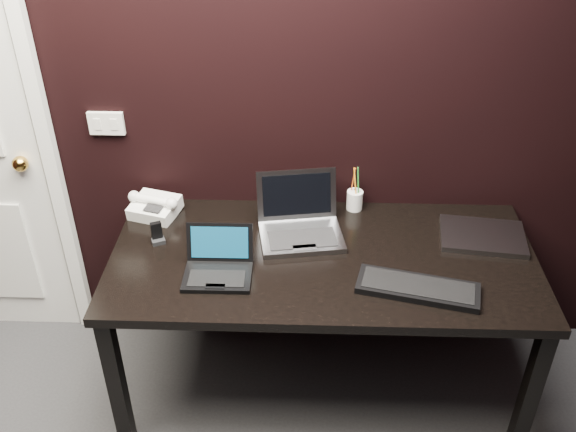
{
  "coord_description": "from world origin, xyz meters",
  "views": [
    {
      "loc": [
        0.23,
        -0.64,
        2.3
      ],
      "look_at": [
        0.16,
        1.35,
        0.96
      ],
      "focal_mm": 40.0,
      "sensor_mm": 36.0,
      "label": 1
    }
  ],
  "objects_px": {
    "closed_laptop": "(483,236)",
    "mobile_phone": "(157,235)",
    "netbook": "(218,267)",
    "desk": "(323,271)",
    "desk_phone": "(155,206)",
    "pen_cup": "(355,199)",
    "silver_laptop": "(300,225)",
    "ext_keyboard": "(418,288)"
  },
  "relations": [
    {
      "from": "silver_laptop",
      "to": "mobile_phone",
      "type": "relative_size",
      "value": 4.15
    },
    {
      "from": "netbook",
      "to": "silver_laptop",
      "type": "height_order",
      "value": "silver_laptop"
    },
    {
      "from": "closed_laptop",
      "to": "pen_cup",
      "type": "relative_size",
      "value": 1.78
    },
    {
      "from": "netbook",
      "to": "mobile_phone",
      "type": "relative_size",
      "value": 2.83
    },
    {
      "from": "desk",
      "to": "mobile_phone",
      "type": "relative_size",
      "value": 18.58
    },
    {
      "from": "pen_cup",
      "to": "silver_laptop",
      "type": "bearing_deg",
      "value": -139.51
    },
    {
      "from": "silver_laptop",
      "to": "desk_phone",
      "type": "bearing_deg",
      "value": 168.95
    },
    {
      "from": "closed_laptop",
      "to": "desk_phone",
      "type": "relative_size",
      "value": 1.55
    },
    {
      "from": "desk",
      "to": "closed_laptop",
      "type": "relative_size",
      "value": 4.6
    },
    {
      "from": "ext_keyboard",
      "to": "desk",
      "type": "bearing_deg",
      "value": 149.68
    },
    {
      "from": "ext_keyboard",
      "to": "mobile_phone",
      "type": "distance_m",
      "value": 1.06
    },
    {
      "from": "silver_laptop",
      "to": "desk_phone",
      "type": "height_order",
      "value": "silver_laptop"
    },
    {
      "from": "netbook",
      "to": "mobile_phone",
      "type": "xyz_separation_m",
      "value": [
        -0.28,
        0.2,
        0.0
      ]
    },
    {
      "from": "silver_laptop",
      "to": "closed_laptop",
      "type": "distance_m",
      "value": 0.76
    },
    {
      "from": "desk",
      "to": "desk_phone",
      "type": "relative_size",
      "value": 7.13
    },
    {
      "from": "closed_laptop",
      "to": "mobile_phone",
      "type": "xyz_separation_m",
      "value": [
        -1.34,
        -0.07,
        0.02
      ]
    },
    {
      "from": "desk_phone",
      "to": "mobile_phone",
      "type": "bearing_deg",
      "value": -75.52
    },
    {
      "from": "desk",
      "to": "ext_keyboard",
      "type": "xyz_separation_m",
      "value": [
        0.35,
        -0.2,
        0.09
      ]
    },
    {
      "from": "silver_laptop",
      "to": "ext_keyboard",
      "type": "bearing_deg",
      "value": -38.39
    },
    {
      "from": "netbook",
      "to": "desk_phone",
      "type": "distance_m",
      "value": 0.52
    },
    {
      "from": "ext_keyboard",
      "to": "desk_phone",
      "type": "distance_m",
      "value": 1.18
    },
    {
      "from": "ext_keyboard",
      "to": "mobile_phone",
      "type": "bearing_deg",
      "value": 165.06
    },
    {
      "from": "silver_laptop",
      "to": "desk",
      "type": "bearing_deg",
      "value": -57.14
    },
    {
      "from": "silver_laptop",
      "to": "mobile_phone",
      "type": "distance_m",
      "value": 0.59
    },
    {
      "from": "silver_laptop",
      "to": "desk_phone",
      "type": "distance_m",
      "value": 0.65
    },
    {
      "from": "netbook",
      "to": "desk_phone",
      "type": "relative_size",
      "value": 1.08
    },
    {
      "from": "desk_phone",
      "to": "pen_cup",
      "type": "relative_size",
      "value": 1.15
    },
    {
      "from": "pen_cup",
      "to": "desk",
      "type": "bearing_deg",
      "value": -111.95
    },
    {
      "from": "netbook",
      "to": "desk_phone",
      "type": "height_order",
      "value": "netbook"
    },
    {
      "from": "closed_laptop",
      "to": "mobile_phone",
      "type": "relative_size",
      "value": 4.04
    },
    {
      "from": "closed_laptop",
      "to": "pen_cup",
      "type": "distance_m",
      "value": 0.56
    },
    {
      "from": "desk_phone",
      "to": "pen_cup",
      "type": "xyz_separation_m",
      "value": [
        0.87,
        0.08,
        0.01
      ]
    },
    {
      "from": "closed_laptop",
      "to": "pen_cup",
      "type": "bearing_deg",
      "value": 158.07
    },
    {
      "from": "pen_cup",
      "to": "desk_phone",
      "type": "bearing_deg",
      "value": -174.88
    },
    {
      "from": "closed_laptop",
      "to": "ext_keyboard",
      "type": "bearing_deg",
      "value": -132.31
    },
    {
      "from": "mobile_phone",
      "to": "pen_cup",
      "type": "xyz_separation_m",
      "value": [
        0.82,
        0.28,
        0.01
      ]
    },
    {
      "from": "desk",
      "to": "silver_laptop",
      "type": "relative_size",
      "value": 4.48
    },
    {
      "from": "desk_phone",
      "to": "pen_cup",
      "type": "distance_m",
      "value": 0.88
    },
    {
      "from": "ext_keyboard",
      "to": "pen_cup",
      "type": "xyz_separation_m",
      "value": [
        -0.21,
        0.55,
        0.03
      ]
    },
    {
      "from": "netbook",
      "to": "mobile_phone",
      "type": "height_order",
      "value": "netbook"
    },
    {
      "from": "silver_laptop",
      "to": "pen_cup",
      "type": "xyz_separation_m",
      "value": [
        0.24,
        0.2,
        0.0
      ]
    },
    {
      "from": "desk",
      "to": "desk_phone",
      "type": "xyz_separation_m",
      "value": [
        -0.73,
        0.27,
        0.12
      ]
    }
  ]
}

